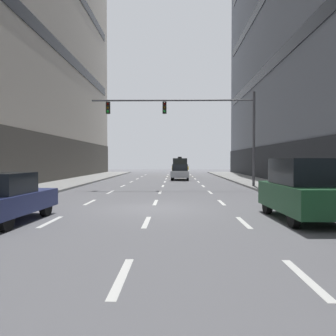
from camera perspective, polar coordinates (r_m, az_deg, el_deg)
name	(u,v)px	position (r m, az deg, el deg)	size (l,w,h in m)	color
ground_plane	(153,209)	(13.76, -2.60, -6.85)	(120.00, 120.00, 0.00)	slate
lane_stripe_l1_s3	(51,222)	(11.47, -19.20, -8.55)	(0.16, 2.00, 0.01)	silver
lane_stripe_l1_s4	(90,202)	(16.20, -13.02, -5.64)	(0.16, 2.00, 0.01)	silver
lane_stripe_l1_s5	(110,192)	(21.06, -9.69, -4.02)	(0.16, 2.00, 0.01)	silver
lane_stripe_l1_s6	(123,186)	(25.97, -7.62, -3.01)	(0.16, 2.00, 0.01)	silver
lane_stripe_l1_s7	(131,182)	(30.91, -6.21, -2.32)	(0.16, 2.00, 0.01)	silver
lane_stripe_l1_s8	(137,179)	(35.86, -5.19, -1.82)	(0.16, 2.00, 0.01)	silver
lane_stripe_l1_s9	(142,176)	(40.83, -4.42, -1.44)	(0.16, 2.00, 0.01)	silver
lane_stripe_l1_s10	(145,175)	(45.80, -3.82, -1.14)	(0.16, 2.00, 0.01)	silver
lane_stripe_l2_s2	(122,277)	(5.99, -7.80, -17.69)	(0.16, 2.00, 0.01)	silver
lane_stripe_l2_s3	(147,222)	(10.81, -3.64, -9.08)	(0.16, 2.00, 0.01)	silver
lane_stripe_l2_s4	(155,202)	(15.74, -2.13, -5.81)	(0.16, 2.00, 0.01)	silver
lane_stripe_l2_s5	(160,192)	(20.70, -1.34, -4.10)	(0.16, 2.00, 0.01)	silver
lane_stripe_l2_s6	(163,186)	(25.68, -0.87, -3.05)	(0.16, 2.00, 0.01)	silver
lane_stripe_l2_s7	(165,182)	(30.67, -0.54, -2.34)	(0.16, 2.00, 0.01)	silver
lane_stripe_l2_s8	(166,179)	(35.66, -0.31, -1.83)	(0.16, 2.00, 0.01)	silver
lane_stripe_l2_s9	(167,177)	(40.65, -0.14, -1.44)	(0.16, 2.00, 0.01)	silver
lane_stripe_l2_s10	(168,175)	(45.64, 0.00, -1.14)	(0.16, 2.00, 0.01)	silver
lane_stripe_l3_s2	(305,278)	(6.31, 22.14, -16.78)	(0.16, 2.00, 0.01)	silver
lane_stripe_l3_s3	(244,222)	(10.99, 12.63, -8.94)	(0.16, 2.00, 0.01)	silver
lane_stripe_l3_s4	(221,203)	(15.86, 9.00, -5.77)	(0.16, 2.00, 0.01)	silver
lane_stripe_l3_s5	(210,192)	(20.80, 7.11, -4.08)	(0.16, 2.00, 0.01)	silver
lane_stripe_l3_s6	(203,186)	(25.76, 5.94, -3.04)	(0.16, 2.00, 0.01)	silver
lane_stripe_l3_s7	(198,182)	(30.73, 5.16, -2.34)	(0.16, 2.00, 0.01)	silver
lane_stripe_l3_s8	(195,179)	(35.71, 4.59, -1.83)	(0.16, 2.00, 0.01)	silver
lane_stripe_l3_s9	(193,177)	(40.70, 4.16, -1.44)	(0.16, 2.00, 0.01)	silver
lane_stripe_l3_s10	(191,175)	(45.69, 3.83, -1.14)	(0.16, 2.00, 0.01)	silver
taxi_driving_0	(180,167)	(40.48, 1.99, 0.09)	(1.94, 4.55, 2.38)	black
car_driving_1	(4,198)	(11.72, -25.98, -4.61)	(1.95, 4.26, 1.57)	black
car_driving_2	(180,172)	(33.83, 2.07, -0.70)	(1.92, 4.25, 1.57)	black
car_parked_1	(302,189)	(11.88, 21.70, -3.38)	(1.84, 4.20, 2.01)	black
traffic_signal_0	(196,118)	(24.31, 4.77, 8.36)	(11.60, 0.35, 6.67)	#4C4C51
pedestrian_0	(275,173)	(23.49, 17.56, -0.76)	(0.53, 0.23, 1.71)	black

